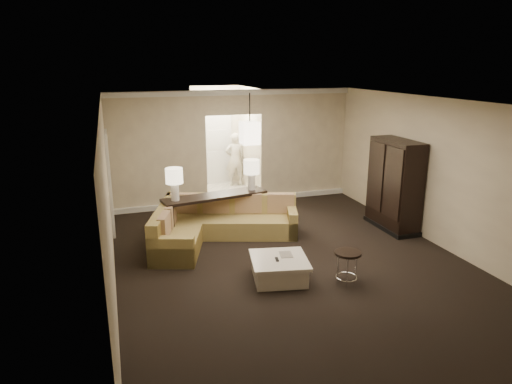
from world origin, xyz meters
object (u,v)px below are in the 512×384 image
object	(u,v)px
drink_table	(348,261)
person	(235,157)
coffee_table	(279,268)
console_table	(215,211)
armoire	(394,187)
sectional_sofa	(214,225)

from	to	relation	value
drink_table	person	world-z (taller)	person
coffee_table	console_table	size ratio (longest dim) A/B	0.48
person	drink_table	bearing A→B (deg)	91.26
armoire	coffee_table	bearing A→B (deg)	-154.24
sectional_sofa	armoire	size ratio (longest dim) A/B	1.68
console_table	person	distance (m)	3.88
drink_table	sectional_sofa	bearing A→B (deg)	123.34
sectional_sofa	drink_table	size ratio (longest dim) A/B	5.98
armoire	person	size ratio (longest dim) A/B	1.13
console_table	person	xyz separation A→B (m)	(1.41, 3.60, 0.34)
drink_table	armoire	bearing A→B (deg)	42.50
coffee_table	console_table	distance (m)	2.42
sectional_sofa	armoire	xyz separation A→B (m)	(3.77, -0.50, 0.59)
console_table	armoire	world-z (taller)	armoire
sectional_sofa	coffee_table	distance (m)	2.11
console_table	drink_table	bearing A→B (deg)	-71.81
armoire	drink_table	distance (m)	2.96
console_table	drink_table	size ratio (longest dim) A/B	4.16
coffee_table	armoire	bearing A→B (deg)	25.76
sectional_sofa	drink_table	bearing A→B (deg)	-38.69
coffee_table	console_table	bearing A→B (deg)	102.39
coffee_table	drink_table	bearing A→B (deg)	-24.56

